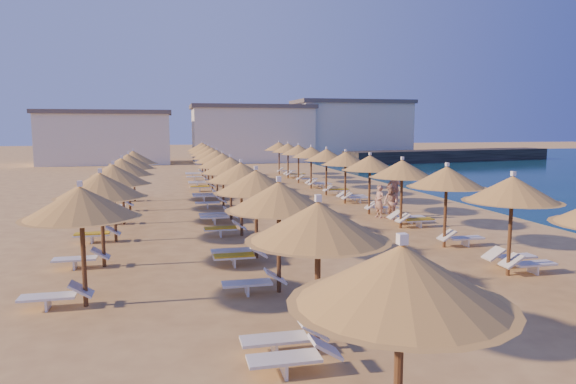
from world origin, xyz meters
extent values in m
plane|color=#DFAF61|center=(0.00, 0.00, 0.00)|extent=(220.00, 220.00, 0.00)
cube|color=black|center=(28.96, 40.06, 0.75)|extent=(30.25, 8.84, 1.50)
cube|color=silver|center=(-14.51, 45.59, 3.00)|extent=(15.00, 8.00, 6.00)
cube|color=#59514C|center=(-14.51, 45.59, 6.25)|extent=(15.60, 8.48, 0.50)
cube|color=silver|center=(3.42, 45.54, 3.40)|extent=(15.00, 8.00, 6.80)
cube|color=#59514C|center=(3.42, 45.54, 7.05)|extent=(15.60, 8.48, 0.50)
cube|color=silver|center=(17.41, 46.57, 3.80)|extent=(15.00, 8.00, 7.60)
cube|color=#59514C|center=(17.41, 46.57, 7.85)|extent=(15.60, 8.48, 0.50)
cylinder|color=brown|center=(3.13, -7.41, 1.28)|extent=(0.12, 0.12, 2.57)
cone|color=#AC8032|center=(3.13, -7.41, 2.71)|extent=(2.74, 2.74, 0.78)
cone|color=#AC8032|center=(3.13, -7.41, 2.38)|extent=(2.96, 2.96, 0.12)
cube|color=white|center=(3.13, -7.41, 3.17)|extent=(0.12, 0.12, 0.14)
cylinder|color=brown|center=(3.13, -3.60, 1.28)|extent=(0.12, 0.12, 2.57)
cone|color=#AC8032|center=(3.13, -3.60, 2.71)|extent=(2.74, 2.74, 0.78)
cone|color=#AC8032|center=(3.13, -3.60, 2.38)|extent=(2.96, 2.96, 0.12)
cube|color=white|center=(3.13, -3.60, 3.17)|extent=(0.12, 0.12, 0.14)
cylinder|color=brown|center=(3.13, 0.21, 1.28)|extent=(0.12, 0.12, 2.57)
cone|color=#AC8032|center=(3.13, 0.21, 2.71)|extent=(2.74, 2.74, 0.78)
cone|color=#AC8032|center=(3.13, 0.21, 2.38)|extent=(2.96, 2.96, 0.12)
cube|color=white|center=(3.13, 0.21, 3.17)|extent=(0.12, 0.12, 0.14)
cylinder|color=brown|center=(3.13, 4.03, 1.28)|extent=(0.12, 0.12, 2.57)
cone|color=#AC8032|center=(3.13, 4.03, 2.71)|extent=(2.74, 2.74, 0.78)
cone|color=#AC8032|center=(3.13, 4.03, 2.38)|extent=(2.96, 2.96, 0.12)
cube|color=white|center=(3.13, 4.03, 3.17)|extent=(0.12, 0.12, 0.14)
cylinder|color=brown|center=(3.13, 7.84, 1.28)|extent=(0.12, 0.12, 2.57)
cone|color=#AC8032|center=(3.13, 7.84, 2.71)|extent=(2.74, 2.74, 0.78)
cone|color=#AC8032|center=(3.13, 7.84, 2.38)|extent=(2.96, 2.96, 0.12)
cube|color=white|center=(3.13, 7.84, 3.17)|extent=(0.12, 0.12, 0.14)
cylinder|color=brown|center=(3.13, 11.65, 1.28)|extent=(0.12, 0.12, 2.57)
cone|color=#AC8032|center=(3.13, 11.65, 2.71)|extent=(2.74, 2.74, 0.78)
cone|color=#AC8032|center=(3.13, 11.65, 2.38)|extent=(2.96, 2.96, 0.12)
cube|color=white|center=(3.13, 11.65, 3.17)|extent=(0.12, 0.12, 0.14)
cylinder|color=brown|center=(3.13, 15.47, 1.28)|extent=(0.12, 0.12, 2.57)
cone|color=#AC8032|center=(3.13, 15.47, 2.71)|extent=(2.74, 2.74, 0.78)
cone|color=#AC8032|center=(3.13, 15.47, 2.38)|extent=(2.96, 2.96, 0.12)
cube|color=white|center=(3.13, 15.47, 3.17)|extent=(0.12, 0.12, 0.14)
cylinder|color=brown|center=(3.13, 19.28, 1.28)|extent=(0.12, 0.12, 2.57)
cone|color=#AC8032|center=(3.13, 19.28, 2.71)|extent=(2.74, 2.74, 0.78)
cone|color=#AC8032|center=(3.13, 19.28, 2.38)|extent=(2.96, 2.96, 0.12)
cube|color=white|center=(3.13, 19.28, 3.17)|extent=(0.12, 0.12, 0.14)
cylinder|color=brown|center=(3.13, 23.09, 1.28)|extent=(0.12, 0.12, 2.57)
cone|color=#AC8032|center=(3.13, 23.09, 2.71)|extent=(2.74, 2.74, 0.78)
cone|color=#AC8032|center=(3.13, 23.09, 2.38)|extent=(2.96, 2.96, 0.12)
cube|color=white|center=(3.13, 23.09, 3.17)|extent=(0.12, 0.12, 0.14)
cylinder|color=brown|center=(3.13, 26.91, 1.28)|extent=(0.12, 0.12, 2.57)
cone|color=#AC8032|center=(3.13, 26.91, 2.71)|extent=(2.74, 2.74, 0.78)
cone|color=#AC8032|center=(3.13, 26.91, 2.38)|extent=(2.96, 2.96, 0.12)
cube|color=white|center=(3.13, 26.91, 3.17)|extent=(0.12, 0.12, 0.14)
cylinder|color=brown|center=(-4.11, -15.04, 1.28)|extent=(0.12, 0.12, 2.57)
cone|color=#AC8032|center=(-4.11, -15.04, 2.71)|extent=(2.74, 2.74, 0.78)
cone|color=#AC8032|center=(-4.11, -15.04, 2.38)|extent=(2.96, 2.96, 0.12)
cube|color=white|center=(-4.11, -15.04, 3.17)|extent=(0.12, 0.12, 0.14)
cylinder|color=brown|center=(-4.11, -11.23, 1.28)|extent=(0.12, 0.12, 2.57)
cone|color=#AC8032|center=(-4.11, -11.23, 2.71)|extent=(2.74, 2.74, 0.78)
cone|color=#AC8032|center=(-4.11, -11.23, 2.38)|extent=(2.96, 2.96, 0.12)
cube|color=white|center=(-4.11, -11.23, 3.17)|extent=(0.12, 0.12, 0.14)
cylinder|color=brown|center=(-4.11, -7.41, 1.28)|extent=(0.12, 0.12, 2.57)
cone|color=#AC8032|center=(-4.11, -7.41, 2.71)|extent=(2.74, 2.74, 0.78)
cone|color=#AC8032|center=(-4.11, -7.41, 2.38)|extent=(2.96, 2.96, 0.12)
cube|color=white|center=(-4.11, -7.41, 3.17)|extent=(0.12, 0.12, 0.14)
cylinder|color=brown|center=(-4.11, -3.60, 1.28)|extent=(0.12, 0.12, 2.57)
cone|color=#AC8032|center=(-4.11, -3.60, 2.71)|extent=(2.74, 2.74, 0.78)
cone|color=#AC8032|center=(-4.11, -3.60, 2.38)|extent=(2.96, 2.96, 0.12)
cube|color=white|center=(-4.11, -3.60, 3.17)|extent=(0.12, 0.12, 0.14)
cylinder|color=brown|center=(-4.11, 0.21, 1.28)|extent=(0.12, 0.12, 2.57)
cone|color=#AC8032|center=(-4.11, 0.21, 2.71)|extent=(2.74, 2.74, 0.78)
cone|color=#AC8032|center=(-4.11, 0.21, 2.38)|extent=(2.96, 2.96, 0.12)
cube|color=white|center=(-4.11, 0.21, 3.17)|extent=(0.12, 0.12, 0.14)
cylinder|color=brown|center=(-4.11, 4.03, 1.28)|extent=(0.12, 0.12, 2.57)
cone|color=#AC8032|center=(-4.11, 4.03, 2.71)|extent=(2.74, 2.74, 0.78)
cone|color=#AC8032|center=(-4.11, 4.03, 2.38)|extent=(2.96, 2.96, 0.12)
cube|color=white|center=(-4.11, 4.03, 3.17)|extent=(0.12, 0.12, 0.14)
cylinder|color=brown|center=(-4.11, 7.84, 1.28)|extent=(0.12, 0.12, 2.57)
cone|color=#AC8032|center=(-4.11, 7.84, 2.71)|extent=(2.74, 2.74, 0.78)
cone|color=#AC8032|center=(-4.11, 7.84, 2.38)|extent=(2.96, 2.96, 0.12)
cube|color=white|center=(-4.11, 7.84, 3.17)|extent=(0.12, 0.12, 0.14)
cylinder|color=brown|center=(-4.11, 11.65, 1.28)|extent=(0.12, 0.12, 2.57)
cone|color=#AC8032|center=(-4.11, 11.65, 2.71)|extent=(2.74, 2.74, 0.78)
cone|color=#AC8032|center=(-4.11, 11.65, 2.38)|extent=(2.96, 2.96, 0.12)
cube|color=white|center=(-4.11, 11.65, 3.17)|extent=(0.12, 0.12, 0.14)
cylinder|color=brown|center=(-4.11, 15.47, 1.28)|extent=(0.12, 0.12, 2.57)
cone|color=#AC8032|center=(-4.11, 15.47, 2.71)|extent=(2.74, 2.74, 0.78)
cone|color=#AC8032|center=(-4.11, 15.47, 2.38)|extent=(2.96, 2.96, 0.12)
cube|color=white|center=(-4.11, 15.47, 3.17)|extent=(0.12, 0.12, 0.14)
cylinder|color=brown|center=(-4.11, 19.28, 1.28)|extent=(0.12, 0.12, 2.57)
cone|color=#AC8032|center=(-4.11, 19.28, 2.71)|extent=(2.74, 2.74, 0.78)
cone|color=#AC8032|center=(-4.11, 19.28, 2.38)|extent=(2.96, 2.96, 0.12)
cube|color=white|center=(-4.11, 19.28, 3.17)|extent=(0.12, 0.12, 0.14)
cylinder|color=brown|center=(-4.11, 23.09, 1.28)|extent=(0.12, 0.12, 2.57)
cone|color=#AC8032|center=(-4.11, 23.09, 2.71)|extent=(2.74, 2.74, 0.78)
cone|color=#AC8032|center=(-4.11, 23.09, 2.38)|extent=(2.96, 2.96, 0.12)
cube|color=white|center=(-4.11, 23.09, 3.17)|extent=(0.12, 0.12, 0.14)
cylinder|color=brown|center=(-4.11, 26.91, 1.28)|extent=(0.12, 0.12, 2.57)
cone|color=#AC8032|center=(-4.11, 26.91, 2.71)|extent=(2.74, 2.74, 0.78)
cone|color=#AC8032|center=(-4.11, 26.91, 2.38)|extent=(2.96, 2.96, 0.12)
cube|color=white|center=(-4.11, 26.91, 3.17)|extent=(0.12, 0.12, 0.14)
cylinder|color=brown|center=(-9.18, -7.41, 1.28)|extent=(0.12, 0.12, 2.57)
cone|color=#AC8032|center=(-9.18, -7.41, 2.71)|extent=(2.74, 2.74, 0.78)
cone|color=#AC8032|center=(-9.18, -7.41, 2.38)|extent=(2.96, 2.96, 0.12)
cube|color=white|center=(-9.18, -7.41, 3.17)|extent=(0.12, 0.12, 0.14)
cylinder|color=brown|center=(-9.18, -3.60, 1.28)|extent=(0.12, 0.12, 2.57)
cone|color=#AC8032|center=(-9.18, -3.60, 2.71)|extent=(2.74, 2.74, 0.78)
cone|color=#AC8032|center=(-9.18, -3.60, 2.38)|extent=(2.96, 2.96, 0.12)
cube|color=white|center=(-9.18, -3.60, 3.17)|extent=(0.12, 0.12, 0.14)
cylinder|color=brown|center=(-9.18, 0.21, 1.28)|extent=(0.12, 0.12, 2.57)
cone|color=#AC8032|center=(-9.18, 0.21, 2.71)|extent=(2.74, 2.74, 0.78)
cone|color=#AC8032|center=(-9.18, 0.21, 2.38)|extent=(2.96, 2.96, 0.12)
cube|color=white|center=(-9.18, 0.21, 3.17)|extent=(0.12, 0.12, 0.14)
cylinder|color=brown|center=(-9.18, 4.03, 1.28)|extent=(0.12, 0.12, 2.57)
cone|color=#AC8032|center=(-9.18, 4.03, 2.71)|extent=(2.74, 2.74, 0.78)
cone|color=#AC8032|center=(-9.18, 4.03, 2.38)|extent=(2.96, 2.96, 0.12)
cube|color=white|center=(-9.18, 4.03, 3.17)|extent=(0.12, 0.12, 0.14)
cylinder|color=brown|center=(-9.18, 7.84, 1.28)|extent=(0.12, 0.12, 2.57)
cone|color=#AC8032|center=(-9.18, 7.84, 2.71)|extent=(2.74, 2.74, 0.78)
cone|color=#AC8032|center=(-9.18, 7.84, 2.38)|extent=(2.96, 2.96, 0.12)
cube|color=white|center=(-9.18, 7.84, 3.17)|extent=(0.12, 0.12, 0.14)
cylinder|color=brown|center=(-9.18, 11.65, 1.28)|extent=(0.12, 0.12, 2.57)
cone|color=#AC8032|center=(-9.18, 11.65, 2.71)|extent=(2.74, 2.74, 0.78)
cone|color=#AC8032|center=(-9.18, 11.65, 2.38)|extent=(2.96, 2.96, 0.12)
cube|color=white|center=(-9.18, 11.65, 3.17)|extent=(0.12, 0.12, 0.14)
cube|color=white|center=(-5.01, -11.23, 0.32)|extent=(1.36, 0.54, 0.06)
cube|color=white|center=(-5.01, -11.23, 0.16)|extent=(0.06, 0.49, 0.32)
cube|color=white|center=(-4.21, -11.23, 0.46)|extent=(0.58, 0.54, 0.40)
cube|color=white|center=(-5.01, -12.13, 0.32)|extent=(1.36, 0.54, 0.06)
cube|color=white|center=(-5.01, -12.13, 0.16)|extent=(0.06, 0.49, 0.32)
cube|color=white|center=(-4.21, -12.13, 0.46)|extent=(0.58, 0.54, 0.40)
cube|color=white|center=(4.03, -7.41, 0.32)|extent=(1.36, 0.54, 0.06)
cube|color=white|center=(4.03, -7.41, 0.16)|extent=(0.06, 0.49, 0.32)
cube|color=white|center=(3.23, -7.41, 0.46)|extent=(0.58, 0.54, 0.40)
cube|color=white|center=(4.03, -6.51, 0.32)|extent=(1.36, 0.54, 0.06)
cube|color=white|center=(4.03, -6.51, 0.16)|extent=(0.06, 0.49, 0.32)
cube|color=white|center=(3.23, -6.51, 0.46)|extent=(0.58, 0.54, 0.40)
cube|color=white|center=(-5.01, -7.41, 0.32)|extent=(1.36, 0.54, 0.06)
cube|color=white|center=(-5.01, -7.41, 0.16)|extent=(0.06, 0.49, 0.32)
cube|color=white|center=(-4.21, -7.41, 0.46)|extent=(0.58, 0.54, 0.40)
cube|color=white|center=(4.03, -3.60, 0.32)|extent=(1.36, 0.54, 0.06)
cube|color=white|center=(4.03, -3.60, 0.16)|extent=(0.06, 0.49, 0.32)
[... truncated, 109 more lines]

